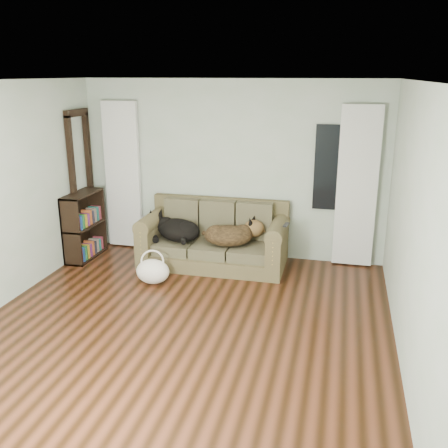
% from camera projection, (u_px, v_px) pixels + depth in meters
% --- Properties ---
extents(floor, '(5.00, 5.00, 0.00)m').
position_uv_depth(floor, '(180.00, 331.00, 5.39)').
color(floor, black).
rests_on(floor, ground).
extents(ceiling, '(5.00, 5.00, 0.00)m').
position_uv_depth(ceiling, '(173.00, 81.00, 4.63)').
color(ceiling, white).
rests_on(ceiling, ground).
extents(wall_back, '(4.50, 0.04, 2.60)m').
position_uv_depth(wall_back, '(231.00, 170.00, 7.34)').
color(wall_back, '#B8BEB6').
rests_on(wall_back, ground).
extents(wall_right, '(0.04, 5.00, 2.60)m').
position_uv_depth(wall_right, '(413.00, 231.00, 4.51)').
color(wall_right, '#B8BEB6').
rests_on(wall_right, ground).
extents(curtain_left, '(0.55, 0.08, 2.25)m').
position_uv_depth(curtain_left, '(123.00, 176.00, 7.69)').
color(curtain_left, white).
rests_on(curtain_left, ground).
extents(curtain_right, '(0.55, 0.08, 2.25)m').
position_uv_depth(curtain_right, '(357.00, 187.00, 6.90)').
color(curtain_right, white).
rests_on(curtain_right, ground).
extents(window_pane, '(0.50, 0.03, 1.20)m').
position_uv_depth(window_pane, '(332.00, 168.00, 6.95)').
color(window_pane, black).
rests_on(window_pane, wall_back).
extents(door_casing, '(0.07, 0.60, 2.10)m').
position_uv_depth(door_casing, '(82.00, 185.00, 7.49)').
color(door_casing, black).
rests_on(door_casing, ground).
extents(sofa, '(2.05, 0.88, 0.84)m').
position_uv_depth(sofa, '(213.00, 235.00, 7.13)').
color(sofa, brown).
rests_on(sofa, floor).
extents(dog_black_lab, '(0.90, 0.84, 0.31)m').
position_uv_depth(dog_black_lab, '(176.00, 231.00, 7.22)').
color(dog_black_lab, black).
rests_on(dog_black_lab, sofa).
extents(dog_shepherd, '(0.78, 0.60, 0.31)m').
position_uv_depth(dog_shepherd, '(231.00, 235.00, 6.99)').
color(dog_shepherd, black).
rests_on(dog_shepherd, sofa).
extents(tv_remote, '(0.07, 0.19, 0.02)m').
position_uv_depth(tv_remote, '(286.00, 225.00, 6.65)').
color(tv_remote, black).
rests_on(tv_remote, sofa).
extents(tote_bag, '(0.47, 0.38, 0.33)m').
position_uv_depth(tote_bag, '(153.00, 272.00, 6.57)').
color(tote_bag, white).
rests_on(tote_bag, floor).
extents(bookshelf, '(0.36, 0.82, 0.99)m').
position_uv_depth(bookshelf, '(84.00, 225.00, 7.41)').
color(bookshelf, black).
rests_on(bookshelf, floor).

